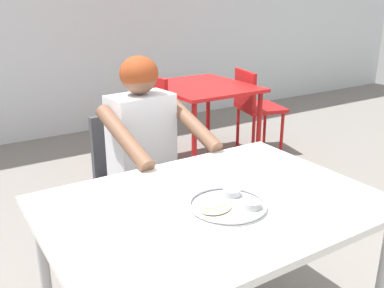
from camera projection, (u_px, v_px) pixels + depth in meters
The scene contains 7 objects.
table_foreground at pixel (212, 217), 1.67m from camera, with size 1.26×0.91×0.75m.
thali_tray at pixel (229, 204), 1.60m from camera, with size 0.30×0.30×0.03m.
chair_foreground at pixel (132, 174), 2.52m from camera, with size 0.43×0.47×0.85m.
diner_foreground at pixel (151, 149), 2.28m from camera, with size 0.53×0.58×1.21m.
table_background_red at pixel (202, 94), 3.89m from camera, with size 0.81×0.93×0.74m.
chair_red_left at pixel (143, 120), 3.60m from camera, with size 0.46×0.46×0.87m.
chair_red_right at pixel (254, 103), 4.23m from camera, with size 0.48×0.51×0.82m.
Camera 1 is at (-0.95, -1.20, 1.50)m, focal length 39.97 mm.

